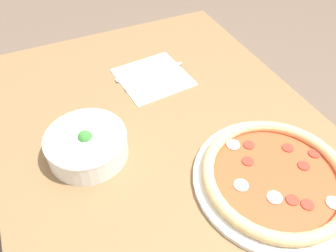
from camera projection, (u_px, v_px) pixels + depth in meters
dining_table at (176, 176)px, 0.86m from camera, size 1.19×0.80×0.72m
pizza at (275, 177)px, 0.70m from camera, size 0.35×0.35×0.04m
bowl at (87, 144)px, 0.74m from camera, size 0.19×0.19×0.08m
napkin at (153, 77)px, 0.97m from camera, size 0.21×0.21×0.00m
fork at (157, 81)px, 0.95m from camera, size 0.01×0.19×0.00m
knife at (153, 71)px, 0.99m from camera, size 0.01×0.21×0.01m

